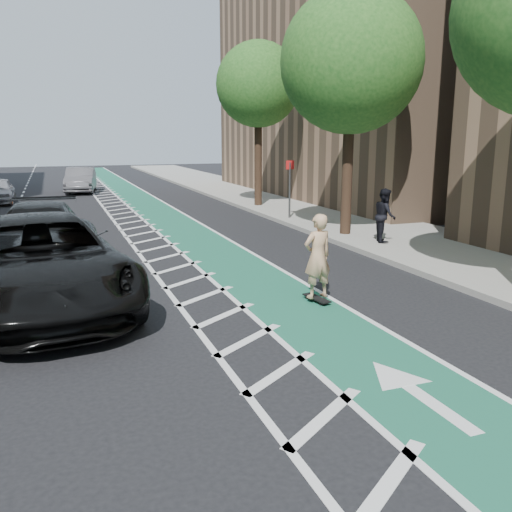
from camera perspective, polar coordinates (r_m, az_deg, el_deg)
name	(u,v)px	position (r m, az deg, el deg)	size (l,w,h in m)	color
ground	(162,352)	(9.07, -9.90, -9.96)	(120.00, 120.00, 0.00)	black
bike_lane	(192,236)	(19.11, -6.71, 2.07)	(2.00, 90.00, 0.01)	#1C6247
buffer_strip	(150,239)	(18.82, -11.14, 1.76)	(1.40, 90.00, 0.01)	silver
sidewalk_right	(354,224)	(21.56, 10.32, 3.33)	(5.00, 90.00, 0.15)	gray
curb_right	(298,228)	(20.42, 4.39, 3.01)	(0.12, 90.00, 0.16)	gray
building_right_far	(393,28)	(34.57, 14.19, 22.25)	(14.00, 22.00, 19.00)	#84664C
tree_r_c	(350,63)	(18.91, 9.88, 19.43)	(4.20, 4.20, 7.90)	#382619
tree_r_d	(262,84)	(26.11, 0.59, 17.63)	(4.20, 4.20, 7.90)	#382619
sign_post	(290,188)	(22.29, 3.57, 7.11)	(0.35, 0.08, 2.47)	#4C4C4C
skateboard	(317,298)	(11.55, 6.39, -4.44)	(0.32, 0.79, 0.10)	black
skateboarder	(318,256)	(11.32, 6.50, -0.03)	(0.65, 0.43, 1.78)	tan
suv_near	(42,262)	(11.83, -21.64, -0.62)	(3.09, 6.70, 1.86)	black
suv_far	(39,234)	(15.99, -21.86, 2.15)	(2.27, 5.59, 1.62)	black
car_grey	(81,180)	(35.80, -17.98, 7.63)	(1.64, 4.69, 1.55)	#58585D
pedestrian	(385,215)	(17.62, 13.40, 4.20)	(0.82, 0.64, 1.69)	black
barrel_c	(29,215)	(23.06, -22.75, 4.04)	(0.67, 0.67, 0.92)	#FF490D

